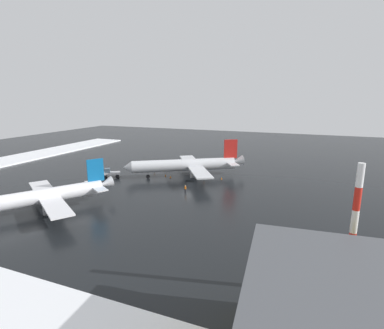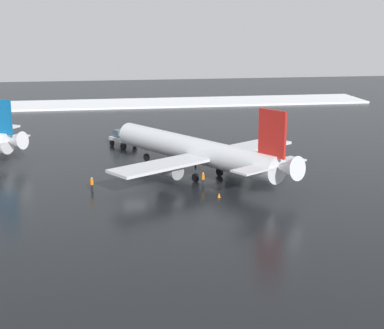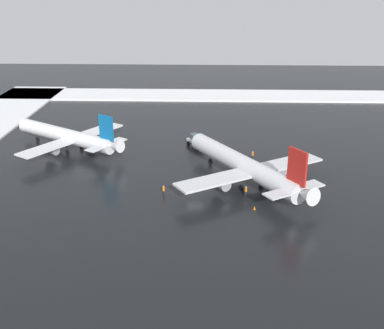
{
  "view_description": "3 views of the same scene",
  "coord_description": "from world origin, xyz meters",
  "px_view_note": "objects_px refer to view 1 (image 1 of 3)",
  "views": [
    {
      "loc": [
        26.82,
        -64.18,
        21.13
      ],
      "look_at": [
        -1.22,
        5.59,
        4.06
      ],
      "focal_mm": 28.0,
      "sensor_mm": 36.0,
      "label": 1
    },
    {
      "loc": [
        66.75,
        -3.83,
        19.49
      ],
      "look_at": [
        -0.87,
        7.0,
        2.19
      ],
      "focal_mm": 55.0,
      "sensor_mm": 36.0,
      "label": 2
    },
    {
      "loc": [
        70.14,
        1.81,
        32.25
      ],
      "look_at": [
        0.42,
        -0.5,
        4.96
      ],
      "focal_mm": 45.0,
      "sensor_mm": 36.0,
      "label": 3
    }
  ],
  "objects_px": {
    "ground_crew_mid_apron": "(185,188)",
    "traffic_cone_mid_line": "(166,175)",
    "airplane_distant_tail": "(187,165)",
    "ground_crew_by_nose_gear": "(204,175)",
    "ground_crew_near_tug": "(154,168)",
    "pushback_tug": "(110,173)",
    "antenna_mast": "(353,233)",
    "traffic_cone_wingtip_side": "(222,178)",
    "airplane_parked_portside": "(38,197)",
    "traffic_cone_near_nose": "(171,177)"
  },
  "relations": [
    {
      "from": "ground_crew_mid_apron",
      "to": "traffic_cone_mid_line",
      "type": "height_order",
      "value": "ground_crew_mid_apron"
    },
    {
      "from": "airplane_distant_tail",
      "to": "ground_crew_by_nose_gear",
      "type": "bearing_deg",
      "value": 146.27
    },
    {
      "from": "ground_crew_near_tug",
      "to": "traffic_cone_mid_line",
      "type": "distance_m",
      "value": 7.29
    },
    {
      "from": "ground_crew_near_tug",
      "to": "pushback_tug",
      "type": "bearing_deg",
      "value": 51.92
    },
    {
      "from": "pushback_tug",
      "to": "ground_crew_mid_apron",
      "type": "distance_m",
      "value": 24.25
    },
    {
      "from": "ground_crew_mid_apron",
      "to": "antenna_mast",
      "type": "height_order",
      "value": "antenna_mast"
    },
    {
      "from": "airplane_distant_tail",
      "to": "pushback_tug",
      "type": "xyz_separation_m",
      "value": [
        -18.76,
        -8.54,
        -1.95
      ]
    },
    {
      "from": "ground_crew_near_tug",
      "to": "ground_crew_mid_apron",
      "type": "bearing_deg",
      "value": 133.08
    },
    {
      "from": "ground_crew_near_tug",
      "to": "traffic_cone_wingtip_side",
      "type": "xyz_separation_m",
      "value": [
        20.85,
        -1.45,
        -0.7
      ]
    },
    {
      "from": "ground_crew_near_tug",
      "to": "ground_crew_by_nose_gear",
      "type": "xyz_separation_m",
      "value": [
        16.26,
        -2.43,
        0.0
      ]
    },
    {
      "from": "airplane_parked_portside",
      "to": "pushback_tug",
      "type": "xyz_separation_m",
      "value": [
        -2.99,
        25.41,
        -1.64
      ]
    },
    {
      "from": "ground_crew_mid_apron",
      "to": "ground_crew_by_nose_gear",
      "type": "bearing_deg",
      "value": 142.63
    },
    {
      "from": "pushback_tug",
      "to": "antenna_mast",
      "type": "xyz_separation_m",
      "value": [
        54.07,
        -30.91,
        6.1
      ]
    },
    {
      "from": "airplane_distant_tail",
      "to": "ground_crew_mid_apron",
      "type": "distance_m",
      "value": 14.15
    },
    {
      "from": "ground_crew_near_tug",
      "to": "traffic_cone_near_nose",
      "type": "relative_size",
      "value": 3.11
    },
    {
      "from": "antenna_mast",
      "to": "traffic_cone_mid_line",
      "type": "relative_size",
      "value": 26.86
    },
    {
      "from": "airplane_distant_tail",
      "to": "traffic_cone_mid_line",
      "type": "xyz_separation_m",
      "value": [
        -5.53,
        -1.97,
        -2.96
      ]
    },
    {
      "from": "traffic_cone_mid_line",
      "to": "pushback_tug",
      "type": "bearing_deg",
      "value": -153.57
    },
    {
      "from": "pushback_tug",
      "to": "ground_crew_by_nose_gear",
      "type": "relative_size",
      "value": 2.96
    },
    {
      "from": "ground_crew_by_nose_gear",
      "to": "ground_crew_mid_apron",
      "type": "height_order",
      "value": "same"
    },
    {
      "from": "traffic_cone_wingtip_side",
      "to": "ground_crew_mid_apron",
      "type": "bearing_deg",
      "value": -107.57
    },
    {
      "from": "ground_crew_mid_apron",
      "to": "traffic_cone_wingtip_side",
      "type": "xyz_separation_m",
      "value": [
        4.4,
        13.89,
        -0.7
      ]
    },
    {
      "from": "ground_crew_by_nose_gear",
      "to": "traffic_cone_near_nose",
      "type": "bearing_deg",
      "value": -31.33
    },
    {
      "from": "airplane_distant_tail",
      "to": "antenna_mast",
      "type": "height_order",
      "value": "antenna_mast"
    },
    {
      "from": "airplane_parked_portside",
      "to": "antenna_mast",
      "type": "relative_size",
      "value": 1.78
    },
    {
      "from": "ground_crew_near_tug",
      "to": "antenna_mast",
      "type": "relative_size",
      "value": 0.12
    },
    {
      "from": "airplane_distant_tail",
      "to": "ground_crew_near_tug",
      "type": "relative_size",
      "value": 17.08
    },
    {
      "from": "antenna_mast",
      "to": "traffic_cone_wingtip_side",
      "type": "bearing_deg",
      "value": 122.66
    },
    {
      "from": "traffic_cone_near_nose",
      "to": "traffic_cone_wingtip_side",
      "type": "relative_size",
      "value": 1.0
    },
    {
      "from": "airplane_distant_tail",
      "to": "traffic_cone_wingtip_side",
      "type": "height_order",
      "value": "airplane_distant_tail"
    },
    {
      "from": "airplane_parked_portside",
      "to": "traffic_cone_mid_line",
      "type": "distance_m",
      "value": 33.69
    },
    {
      "from": "antenna_mast",
      "to": "traffic_cone_wingtip_side",
      "type": "distance_m",
      "value": 48.42
    },
    {
      "from": "ground_crew_by_nose_gear",
      "to": "antenna_mast",
      "type": "distance_m",
      "value": 50.15
    },
    {
      "from": "pushback_tug",
      "to": "ground_crew_near_tug",
      "type": "xyz_separation_m",
      "value": [
        7.38,
        10.87,
        -0.31
      ]
    },
    {
      "from": "airplane_distant_tail",
      "to": "antenna_mast",
      "type": "bearing_deg",
      "value": 99.37
    },
    {
      "from": "ground_crew_mid_apron",
      "to": "traffic_cone_near_nose",
      "type": "distance_m",
      "value": 13.44
    },
    {
      "from": "airplane_distant_tail",
      "to": "airplane_parked_portside",
      "type": "bearing_deg",
      "value": 32.63
    },
    {
      "from": "pushback_tug",
      "to": "airplane_distant_tail",
      "type": "bearing_deg",
      "value": 172.13
    },
    {
      "from": "pushback_tug",
      "to": "ground_crew_near_tug",
      "type": "relative_size",
      "value": 2.96
    },
    {
      "from": "airplane_distant_tail",
      "to": "ground_crew_by_nose_gear",
      "type": "xyz_separation_m",
      "value": [
        4.88,
        -0.11,
        -2.26
      ]
    },
    {
      "from": "airplane_distant_tail",
      "to": "ground_crew_mid_apron",
      "type": "bearing_deg",
      "value": 78.8
    },
    {
      "from": "airplane_distant_tail",
      "to": "ground_crew_mid_apron",
      "type": "height_order",
      "value": "airplane_distant_tail"
    },
    {
      "from": "ground_crew_by_nose_gear",
      "to": "traffic_cone_wingtip_side",
      "type": "xyz_separation_m",
      "value": [
        4.59,
        0.98,
        -0.7
      ]
    },
    {
      "from": "traffic_cone_near_nose",
      "to": "airplane_parked_portside",
      "type": "bearing_deg",
      "value": -111.3
    },
    {
      "from": "pushback_tug",
      "to": "antenna_mast",
      "type": "distance_m",
      "value": 62.58
    },
    {
      "from": "traffic_cone_near_nose",
      "to": "traffic_cone_mid_line",
      "type": "xyz_separation_m",
      "value": [
        -1.91,
        0.82,
        0.0
      ]
    },
    {
      "from": "ground_crew_near_tug",
      "to": "antenna_mast",
      "type": "distance_m",
      "value": 62.98
    },
    {
      "from": "ground_crew_mid_apron",
      "to": "ground_crew_near_tug",
      "type": "bearing_deg",
      "value": -171.21
    },
    {
      "from": "airplane_parked_portside",
      "to": "ground_crew_near_tug",
      "type": "bearing_deg",
      "value": -153.86
    },
    {
      "from": "ground_crew_by_nose_gear",
      "to": "ground_crew_mid_apron",
      "type": "bearing_deg",
      "value": 41.99
    }
  ]
}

